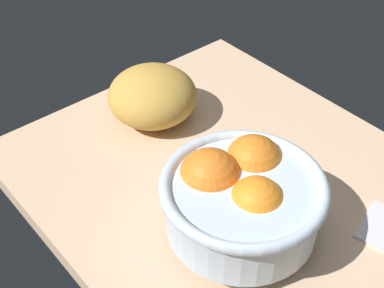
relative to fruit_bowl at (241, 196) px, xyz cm
name	(u,v)px	position (x,y,z in cm)	size (l,w,h in cm)	color
ground_plane	(248,198)	(-4.14, 6.24, -7.88)	(72.00, 54.71, 3.00)	#D9B28E
fruit_bowl	(241,196)	(0.00, 0.00, 0.00)	(21.91, 21.91, 11.79)	silver
bread_loaf	(153,95)	(-27.68, 6.36, -1.74)	(15.10, 15.02, 9.28)	gold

